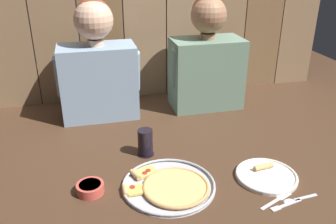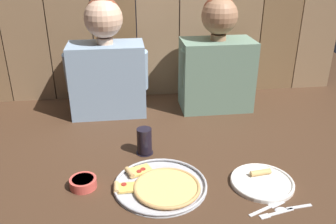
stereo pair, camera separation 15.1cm
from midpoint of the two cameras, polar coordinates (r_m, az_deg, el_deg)
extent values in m
plane|color=#422B1C|center=(1.52, -0.97, -7.69)|extent=(3.20, 3.20, 0.00)
cylinder|color=#B2B2B7|center=(1.36, -3.14, -11.88)|extent=(0.35, 0.35, 0.01)
torus|color=#B2B2B7|center=(1.36, -3.15, -11.61)|extent=(0.35, 0.35, 0.01)
cylinder|color=#B23823|center=(1.34, -2.02, -12.19)|extent=(0.24, 0.24, 0.00)
cylinder|color=#F4D170|center=(1.34, -2.03, -12.01)|extent=(0.23, 0.23, 0.01)
torus|color=tan|center=(1.34, -2.03, -12.01)|extent=(0.25, 0.25, 0.01)
cube|color=#EFC660|center=(1.43, -6.74, -9.63)|extent=(0.11, 0.09, 0.01)
cylinder|color=tan|center=(1.41, -8.37, -10.01)|extent=(0.04, 0.06, 0.02)
cylinder|color=#A3281E|center=(1.43, -6.26, -9.38)|extent=(0.02, 0.02, 0.00)
cylinder|color=#A3281E|center=(1.42, -6.85, -9.76)|extent=(0.02, 0.02, 0.00)
cube|color=#EABC56|center=(1.34, -8.47, -12.38)|extent=(0.08, 0.06, 0.01)
cylinder|color=tan|center=(1.34, -10.19, -12.38)|extent=(0.02, 0.06, 0.02)
cylinder|color=#A3281E|center=(1.35, -9.02, -11.88)|extent=(0.02, 0.02, 0.00)
cylinder|color=white|center=(1.44, 12.55, -10.12)|extent=(0.24, 0.24, 0.01)
torus|color=white|center=(1.44, 12.58, -9.92)|extent=(0.24, 0.24, 0.01)
cylinder|color=tan|center=(1.46, 12.22, -8.64)|extent=(0.09, 0.03, 0.02)
cylinder|color=black|center=(1.56, -6.39, -6.71)|extent=(0.07, 0.07, 0.01)
cylinder|color=black|center=(1.53, -6.49, -4.83)|extent=(0.06, 0.06, 0.11)
cylinder|color=#CC4C42|center=(1.37, -15.52, -11.79)|extent=(0.10, 0.10, 0.04)
cylinder|color=#B23823|center=(1.37, -15.57, -11.48)|extent=(0.08, 0.08, 0.02)
cube|color=silver|center=(1.33, 15.87, -13.97)|extent=(0.10, 0.03, 0.01)
cube|color=silver|center=(1.30, 13.61, -14.90)|extent=(0.04, 0.03, 0.01)
cube|color=silver|center=(1.31, 12.84, -14.25)|extent=(0.09, 0.05, 0.01)
cube|color=silver|center=(1.36, 15.05, -12.91)|extent=(0.06, 0.04, 0.00)
cube|color=silver|center=(1.37, 18.22, -12.91)|extent=(0.10, 0.02, 0.01)
ellipsoid|color=silver|center=(1.34, 15.76, -13.60)|extent=(0.05, 0.03, 0.01)
cube|color=#849EB7|center=(1.88, -13.30, 4.68)|extent=(0.38, 0.21, 0.38)
cylinder|color=#DBAD8E|center=(1.83, -13.93, 10.71)|extent=(0.08, 0.08, 0.03)
sphere|color=#DBAD8E|center=(1.80, -14.29, 14.09)|extent=(0.19, 0.19, 0.19)
sphere|color=brown|center=(1.82, -14.34, 14.61)|extent=(0.17, 0.17, 0.17)
cylinder|color=#849EB7|center=(1.84, -18.79, 5.38)|extent=(0.08, 0.12, 0.22)
cylinder|color=#849EB7|center=(1.83, -8.07, 6.45)|extent=(0.08, 0.11, 0.22)
cube|color=slate|center=(1.97, 3.92, 6.17)|extent=(0.38, 0.22, 0.38)
cylinder|color=#9E7051|center=(1.91, 4.10, 12.01)|extent=(0.08, 0.08, 0.03)
sphere|color=#9E7051|center=(1.89, 4.20, 15.20)|extent=(0.19, 0.19, 0.19)
sphere|color=brown|center=(1.90, 4.08, 15.69)|extent=(0.17, 0.17, 0.17)
cylinder|color=slate|center=(1.87, -0.70, 7.08)|extent=(0.08, 0.12, 0.22)
cylinder|color=slate|center=(1.97, 9.09, 7.69)|extent=(0.08, 0.11, 0.22)
camera|label=1|loc=(0.08, -92.86, -1.32)|focal=38.06mm
camera|label=2|loc=(0.08, 87.14, 1.32)|focal=38.06mm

